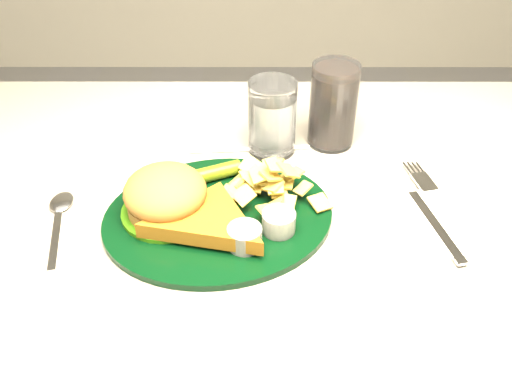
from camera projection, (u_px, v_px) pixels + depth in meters
The scene contains 7 objects.
table at pixel (250, 371), 1.03m from camera, with size 1.20×0.80×0.75m, color gray, non-canonical shape.
dinner_plate at pixel (218, 199), 0.77m from camera, with size 0.32×0.27×0.07m, color black, non-canonical shape.
water_glass at pixel (272, 118), 0.89m from camera, with size 0.08×0.08×0.12m, color silver.
cola_glass at pixel (333, 105), 0.91m from camera, with size 0.08×0.08×0.14m, color black.
fork_napkin at pixel (434, 220), 0.78m from camera, with size 0.15×0.19×0.01m, color white, non-canonical shape.
spoon at pixel (55, 239), 0.76m from camera, with size 0.04×0.16×0.01m, color white, non-canonical shape.
wrapped_straw at pixel (248, 149), 0.92m from camera, with size 0.20×0.07×0.01m, color silver, non-canonical shape.
Camera 1 is at (0.01, -0.61, 1.27)m, focal length 40.00 mm.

